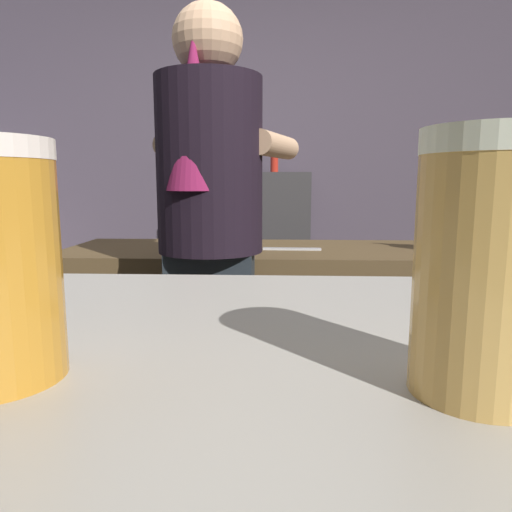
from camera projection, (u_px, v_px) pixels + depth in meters
The scene contains 12 objects.
wall_back at pixel (252, 158), 3.50m from camera, with size 5.20×0.10×2.70m, color #4E4451.
prep_counter at pixel (312, 349), 2.06m from camera, with size 2.10×0.60×0.89m, color brown.
back_shelf at pixel (254, 261), 3.33m from camera, with size 0.77×0.36×1.24m, color #393738.
bartender at pixel (210, 236), 1.54m from camera, with size 0.50×0.55×1.72m.
knife_block at pixel (457, 226), 1.87m from camera, with size 0.10×0.08×0.28m.
mixing_bowl at pixel (221, 241), 2.07m from camera, with size 0.16×0.16×0.04m, color #CE5A38.
chefs_knife at pixel (292, 249), 1.94m from camera, with size 0.24×0.03×0.01m, color silver.
pint_glass_near at pixel (486, 265), 0.25m from camera, with size 0.08×0.08×0.15m.
bottle_hot_sauce at pixel (209, 162), 3.27m from camera, with size 0.07×0.07×0.18m.
bottle_soy at pixel (235, 160), 3.28m from camera, with size 0.07×0.07×0.23m.
bottle_olive_oil at pixel (274, 160), 3.26m from camera, with size 0.05×0.05×0.23m.
bottle_vinegar at pixel (253, 157), 3.27m from camera, with size 0.07×0.07×0.27m.
Camera 1 is at (0.20, -1.36, 1.17)m, focal length 32.91 mm.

